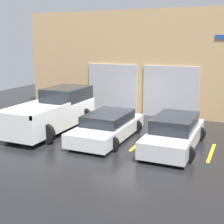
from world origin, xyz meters
TOP-DOWN VIEW (x-y plane):
  - ground_plane at (0.00, 0.00)m, footprint 28.00×28.00m
  - shophouse_building at (-0.00, 3.29)m, footprint 15.19×0.68m
  - pickup_truck at (-2.93, -1.69)m, footprint 2.56×5.33m
  - sedan_white at (0.00, -1.95)m, footprint 2.22×4.46m
  - sedan_side at (2.93, -1.95)m, footprint 2.13×4.34m
  - parking_stripe_far_left at (-4.40, -1.98)m, footprint 0.12×2.20m
  - parking_stripe_left at (-1.47, -1.98)m, footprint 0.12×2.20m
  - parking_stripe_centre at (1.47, -1.98)m, footprint 0.12×2.20m
  - parking_stripe_right at (4.40, -1.98)m, footprint 0.12×2.20m

SIDE VIEW (x-z plane):
  - ground_plane at x=0.00m, z-range 0.00..0.00m
  - parking_stripe_far_left at x=-4.40m, z-range 0.00..0.01m
  - parking_stripe_left at x=-1.47m, z-range 0.00..0.01m
  - parking_stripe_centre at x=1.47m, z-range 0.00..0.01m
  - parking_stripe_right at x=4.40m, z-range 0.00..0.01m
  - sedan_white at x=0.00m, z-range -0.03..1.12m
  - sedan_side at x=2.93m, z-range -0.04..1.26m
  - pickup_truck at x=-2.93m, z-range -0.06..1.85m
  - shophouse_building at x=0.00m, z-range -0.04..5.87m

